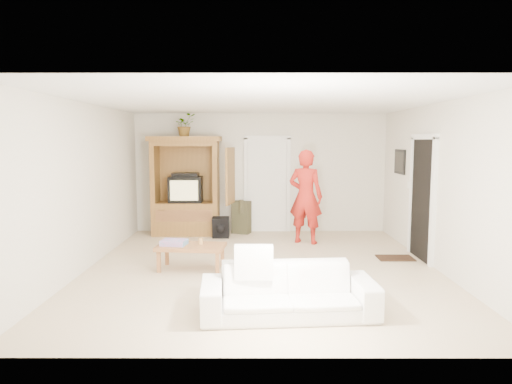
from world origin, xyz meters
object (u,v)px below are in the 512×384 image
(coffee_table, at_px, (191,248))
(sofa, at_px, (288,291))
(armoire, at_px, (187,192))
(man, at_px, (306,197))

(coffee_table, bearing_deg, sofa, -48.23)
(armoire, distance_m, sofa, 5.01)
(armoire, distance_m, coffee_table, 2.81)
(armoire, height_order, coffee_table, armoire)
(sofa, bearing_deg, coffee_table, 122.09)
(armoire, xyz_separation_m, coffee_table, (0.47, -2.72, -0.57))
(armoire, relative_size, sofa, 1.05)
(man, height_order, sofa, man)
(armoire, distance_m, man, 2.60)
(man, height_order, coffee_table, man)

